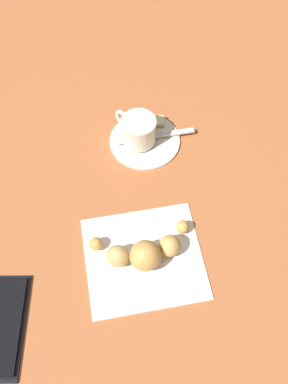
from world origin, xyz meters
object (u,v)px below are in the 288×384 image
(saucer, at_px, (144,140))
(teaspoon, at_px, (140,137))
(croissant, at_px, (144,252))
(napkin, at_px, (144,258))
(espresso_cup, at_px, (138,130))
(sugar_packet, at_px, (145,121))

(saucer, height_order, teaspoon, teaspoon)
(saucer, relative_size, croissant, 0.78)
(saucer, height_order, napkin, saucer)
(teaspoon, relative_size, croissant, 0.92)
(espresso_cup, relative_size, croissant, 0.45)
(espresso_cup, bearing_deg, croissant, 1.09)
(sugar_packet, distance_m, napkin, 0.25)
(espresso_cup, xyz_separation_m, croissant, (0.22, 0.00, -0.01))
(espresso_cup, height_order, napkin, espresso_cup)
(napkin, relative_size, croissant, 1.09)
(napkin, bearing_deg, teaspoon, -179.96)
(teaspoon, distance_m, croissant, 0.22)
(saucer, distance_m, teaspoon, 0.01)
(teaspoon, bearing_deg, saucer, 83.58)
(teaspoon, xyz_separation_m, napkin, (0.22, 0.00, -0.01))
(sugar_packet, relative_size, croissant, 0.44)
(napkin, height_order, croissant, croissant)
(saucer, relative_size, sugar_packet, 1.77)
(teaspoon, height_order, napkin, teaspoon)
(espresso_cup, bearing_deg, sugar_packet, 161.01)
(croissant, bearing_deg, teaspoon, -179.83)
(teaspoon, xyz_separation_m, croissant, (0.22, 0.00, 0.01))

